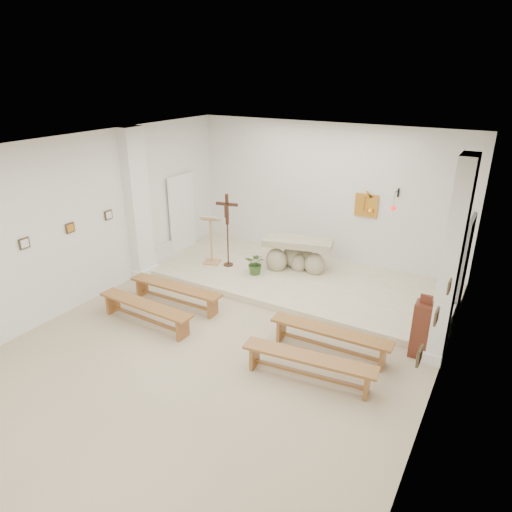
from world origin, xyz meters
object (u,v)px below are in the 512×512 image
Objects in this scene: bench_left_second at (145,309)px; crucifix_stand at (227,225)px; bench_right_second at (309,362)px; altar at (296,256)px; bench_right_front at (330,335)px; donation_pedestal at (422,329)px; bench_left_front at (176,291)px; lectern at (211,239)px.

crucifix_stand is at bearing 92.59° from bench_left_second.
crucifix_stand is 0.83× the size of bench_left_second.
bench_left_second is 0.99× the size of bench_right_second.
altar reaches higher than bench_right_front.
donation_pedestal reaches higher than altar.
bench_left_front is 1.00× the size of bench_right_front.
bench_left_front is at bearing 158.49° from bench_right_second.
bench_left_front is at bearing -97.02° from lectern.
crucifix_stand is at bearing 89.86° from bench_left_front.
crucifix_stand reaches higher than altar.
altar is 2.13m from lectern.
altar is at bearing 123.92° from bench_right_front.
crucifix_stand is 0.83× the size of bench_left_front.
crucifix_stand is 0.83× the size of bench_right_front.
lectern reaches higher than bench_left_front.
bench_right_second is at bearing -56.51° from lectern.
donation_pedestal is (3.31, -1.97, 0.04)m from altar.
bench_left_second is at bearing -102.12° from crucifix_stand.
bench_left_second is (0.00, -0.91, 0.00)m from bench_left_front.
bench_left_second is (-4.82, -1.62, -0.17)m from donation_pedestal.
bench_right_front is 0.99× the size of bench_right_second.
donation_pedestal is at bearing -45.81° from altar.
lectern reaches higher than bench_left_second.
altar is 1.48× the size of donation_pedestal.
crucifix_stand is 3.07m from bench_left_second.
altar is 0.79× the size of bench_right_second.
lectern is 4.39m from bench_right_front.
bench_left_second is at bearing -101.15° from lectern.
crucifix_stand is 0.82× the size of bench_right_second.
bench_left_front is (-1.51, -2.68, -0.13)m from altar.
crucifix_stand reaches higher than donation_pedestal.
lectern is at bearing 178.87° from crucifix_stand.
crucifix_stand is 2.21m from bench_left_front.
bench_left_front is 3.45m from bench_right_front.
bench_right_second is (-1.38, -1.62, -0.17)m from donation_pedestal.
bench_left_front and bench_left_second have the same top height.
bench_right_second is (3.45, -0.91, 0.00)m from bench_left_front.
bench_right_front is at bearing 16.77° from bench_left_second.
lectern is at bearing -174.69° from altar.
bench_right_second is at bearing -91.83° from bench_right_front.
crucifix_stand is at bearing 132.92° from bench_right_second.
bench_left_front is at bearing -134.44° from altar.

